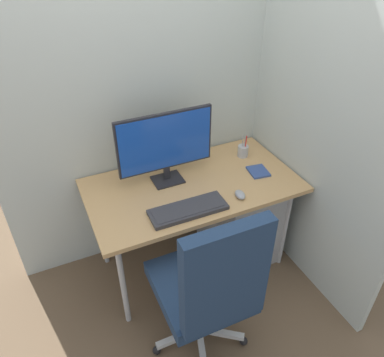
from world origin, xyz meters
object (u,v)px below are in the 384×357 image
at_px(monitor, 165,144).
at_px(mouse, 240,195).
at_px(filing_cabinet, 239,216).
at_px(keyboard, 188,209).
at_px(notebook, 258,171).
at_px(office_chair, 209,287).
at_px(pen_holder, 243,151).

distance_m(monitor, mouse, 0.55).
bearing_deg(filing_cabinet, keyboard, -155.85).
distance_m(filing_cabinet, keyboard, 0.70).
distance_m(monitor, notebook, 0.66).
distance_m(filing_cabinet, notebook, 0.42).
bearing_deg(mouse, notebook, 42.34).
height_order(filing_cabinet, keyboard, keyboard).
xyz_separation_m(filing_cabinet, mouse, (-0.17, -0.24, 0.42)).
distance_m(filing_cabinet, mouse, 0.51).
height_order(filing_cabinet, mouse, mouse).
height_order(monitor, keyboard, monitor).
height_order(office_chair, mouse, office_chair).
relative_size(office_chair, filing_cabinet, 1.77).
bearing_deg(pen_holder, monitor, -175.72).
height_order(keyboard, notebook, keyboard).
bearing_deg(office_chair, notebook, 42.13).
xyz_separation_m(filing_cabinet, monitor, (-0.50, 0.12, 0.67)).
bearing_deg(notebook, pen_holder, 94.64).
xyz_separation_m(office_chair, filing_cabinet, (0.59, 0.67, -0.27)).
distance_m(mouse, notebook, 0.30).
bearing_deg(notebook, monitor, 171.06).
distance_m(office_chair, notebook, 0.91).
xyz_separation_m(office_chair, notebook, (0.67, 0.61, 0.14)).
relative_size(monitor, mouse, 6.74).
bearing_deg(filing_cabinet, pen_holder, 60.46).
xyz_separation_m(filing_cabinet, pen_holder, (0.09, 0.16, 0.45)).
relative_size(mouse, notebook, 0.63).
height_order(monitor, notebook, monitor).
distance_m(keyboard, pen_holder, 0.72).
relative_size(filing_cabinet, monitor, 1.02).
bearing_deg(office_chair, filing_cabinet, 48.38).
bearing_deg(office_chair, keyboard, 79.40).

